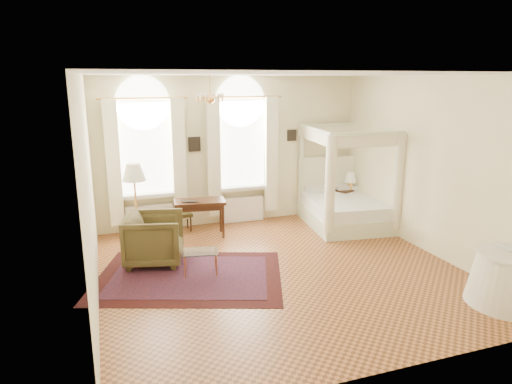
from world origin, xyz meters
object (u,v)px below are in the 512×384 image
canopy_bed (345,204)px  armchair (154,239)px  stool (183,216)px  floor_lamp (134,177)px  writing_desk (200,206)px  nightstand (344,202)px  coffee_table (200,253)px  side_table (509,279)px

canopy_bed → armchair: (-4.32, -0.82, -0.05)m
armchair → stool: bearing=-12.3°
floor_lamp → canopy_bed: bearing=1.0°
stool → writing_desk: bearing=-60.7°
stool → armchair: size_ratio=0.41×
canopy_bed → nightstand: 0.84m
canopy_bed → writing_desk: bearing=174.4°
armchair → canopy_bed: bearing=-65.3°
stool → armchair: (-0.80, -1.62, 0.12)m
coffee_table → side_table: bearing=-31.9°
writing_desk → nightstand: bearing=6.3°
floor_lamp → side_table: 6.44m
floor_lamp → stool: bearing=40.6°
coffee_table → side_table: size_ratio=0.57×
floor_lamp → side_table: bearing=-38.9°
writing_desk → stool: writing_desk is taller
nightstand → stool: nightstand is taller
armchair → floor_lamp: floor_lamp is taller
writing_desk → floor_lamp: floor_lamp is taller
nightstand → writing_desk: (-3.63, -0.40, 0.35)m
nightstand → coffee_table: bearing=-150.6°
armchair → coffee_table: (0.67, -0.74, -0.09)m
coffee_table → canopy_bed: bearing=23.1°
canopy_bed → writing_desk: canopy_bed is taller
canopy_bed → stool: canopy_bed is taller
nightstand → floor_lamp: bearing=-170.9°
stool → side_table: side_table is taller
nightstand → canopy_bed: bearing=-118.4°
canopy_bed → writing_desk: size_ratio=2.01×
armchair → side_table: bearing=-110.6°
nightstand → side_table: bearing=-90.0°
writing_desk → coffee_table: size_ratio=1.66×
writing_desk → stool: (-0.27, 0.49, -0.33)m
nightstand → writing_desk: bearing=-173.7°
canopy_bed → side_table: canopy_bed is taller
writing_desk → coffee_table: 1.94m
canopy_bed → side_table: 4.09m
coffee_table → armchair: bearing=132.2°
coffee_table → stool: bearing=86.9°
nightstand → floor_lamp: size_ratio=0.38×
canopy_bed → floor_lamp: size_ratio=1.31×
coffee_table → side_table: 4.76m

